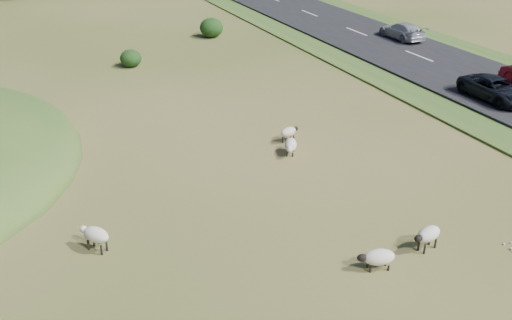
{
  "coord_description": "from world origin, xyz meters",
  "views": [
    {
      "loc": [
        -6.61,
        -15.28,
        11.32
      ],
      "look_at": [
        2.0,
        4.0,
        1.0
      ],
      "focal_mm": 40.0,
      "sensor_mm": 36.0,
      "label": 1
    }
  ],
  "objects_px": {
    "car_1": "(402,31)",
    "sheep_5": "(428,234)",
    "sheep_0": "(289,132)",
    "sheep_3": "(290,145)",
    "car_0": "(496,89)",
    "sheep_2": "(378,257)",
    "sheep_1": "(95,235)"
  },
  "relations": [
    {
      "from": "car_1",
      "to": "sheep_5",
      "type": "bearing_deg",
      "value": 54.72
    },
    {
      "from": "sheep_5",
      "to": "car_1",
      "type": "height_order",
      "value": "car_1"
    },
    {
      "from": "sheep_0",
      "to": "car_1",
      "type": "xyz_separation_m",
      "value": [
        16.81,
        13.55,
        0.35
      ]
    },
    {
      "from": "sheep_3",
      "to": "car_0",
      "type": "distance_m",
      "value": 13.63
    },
    {
      "from": "car_1",
      "to": "sheep_0",
      "type": "bearing_deg",
      "value": 38.87
    },
    {
      "from": "sheep_0",
      "to": "sheep_5",
      "type": "bearing_deg",
      "value": -105.85
    },
    {
      "from": "sheep_0",
      "to": "sheep_2",
      "type": "distance_m",
      "value": 10.33
    },
    {
      "from": "sheep_0",
      "to": "sheep_2",
      "type": "bearing_deg",
      "value": -118.03
    },
    {
      "from": "sheep_0",
      "to": "sheep_1",
      "type": "distance_m",
      "value": 11.4
    },
    {
      "from": "sheep_0",
      "to": "sheep_5",
      "type": "xyz_separation_m",
      "value": [
        0.21,
        -9.91,
        0.07
      ]
    },
    {
      "from": "sheep_1",
      "to": "sheep_5",
      "type": "height_order",
      "value": "sheep_1"
    },
    {
      "from": "sheep_2",
      "to": "car_0",
      "type": "xyz_separation_m",
      "value": [
        14.98,
        10.14,
        0.41
      ]
    },
    {
      "from": "sheep_1",
      "to": "sheep_2",
      "type": "distance_m",
      "value": 9.41
    },
    {
      "from": "sheep_3",
      "to": "car_1",
      "type": "bearing_deg",
      "value": 162.42
    },
    {
      "from": "sheep_0",
      "to": "sheep_5",
      "type": "relative_size",
      "value": 0.88
    },
    {
      "from": "sheep_3",
      "to": "sheep_2",
      "type": "bearing_deg",
      "value": 22.97
    },
    {
      "from": "sheep_5",
      "to": "sheep_2",
      "type": "bearing_deg",
      "value": -6.7
    },
    {
      "from": "sheep_0",
      "to": "sheep_1",
      "type": "xyz_separation_m",
      "value": [
        -10.07,
        -5.35,
        0.09
      ]
    },
    {
      "from": "sheep_5",
      "to": "car_0",
      "type": "bearing_deg",
      "value": -155.05
    },
    {
      "from": "sheep_1",
      "to": "car_0",
      "type": "bearing_deg",
      "value": -113.18
    },
    {
      "from": "sheep_3",
      "to": "sheep_5",
      "type": "xyz_separation_m",
      "value": [
        0.76,
        -8.67,
        0.15
      ]
    },
    {
      "from": "sheep_0",
      "to": "car_1",
      "type": "bearing_deg",
      "value": 21.8
    },
    {
      "from": "sheep_0",
      "to": "sheep_1",
      "type": "height_order",
      "value": "sheep_1"
    },
    {
      "from": "sheep_2",
      "to": "sheep_5",
      "type": "bearing_deg",
      "value": -158.85
    },
    {
      "from": "car_1",
      "to": "sheep_2",
      "type": "bearing_deg",
      "value": 51.6
    },
    {
      "from": "sheep_1",
      "to": "sheep_2",
      "type": "xyz_separation_m",
      "value": [
        8.1,
        -4.79,
        -0.16
      ]
    },
    {
      "from": "sheep_3",
      "to": "car_0",
      "type": "bearing_deg",
      "value": 127.19
    },
    {
      "from": "car_0",
      "to": "car_1",
      "type": "height_order",
      "value": "car_1"
    },
    {
      "from": "sheep_0",
      "to": "car_0",
      "type": "distance_m",
      "value": 13.02
    },
    {
      "from": "sheep_1",
      "to": "car_1",
      "type": "distance_m",
      "value": 32.86
    },
    {
      "from": "car_0",
      "to": "car_1",
      "type": "relative_size",
      "value": 1.03
    },
    {
      "from": "sheep_1",
      "to": "sheep_3",
      "type": "xyz_separation_m",
      "value": [
        9.52,
        4.11,
        -0.17
      ]
    }
  ]
}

